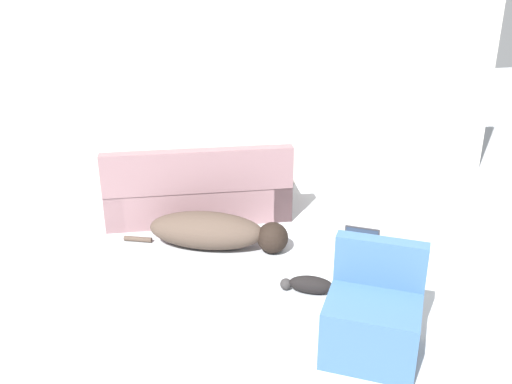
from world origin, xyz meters
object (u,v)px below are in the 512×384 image
(dog, at_px, (215,231))
(laptop_open, at_px, (360,247))
(cat, at_px, (309,285))
(side_chair, at_px, (373,318))
(couch, at_px, (198,190))

(dog, distance_m, laptop_open, 1.42)
(cat, height_order, side_chair, side_chair)
(couch, distance_m, cat, 1.99)
(dog, relative_size, laptop_open, 3.65)
(cat, bearing_deg, dog, -30.18)
(laptop_open, bearing_deg, side_chair, -77.84)
(side_chair, bearing_deg, laptop_open, 101.28)
(couch, relative_size, cat, 3.82)
(dog, xyz_separation_m, laptop_open, (1.34, -0.45, -0.09))
(couch, height_order, side_chair, couch)
(couch, distance_m, dog, 0.88)
(couch, bearing_deg, laptop_open, 140.44)
(couch, distance_m, laptop_open, 1.93)
(dog, bearing_deg, couch, 114.99)
(laptop_open, height_order, side_chair, side_chair)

